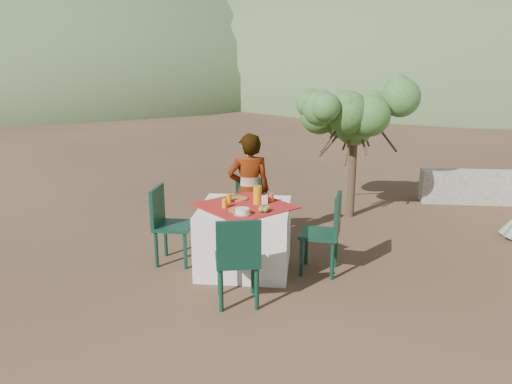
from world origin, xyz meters
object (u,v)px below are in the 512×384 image
chair_near (238,257)px  chair_left (167,221)px  chair_far (250,206)px  shrub_tree (358,121)px  person (249,191)px  table (245,237)px  juice_pitcher (257,195)px  chair_right (327,230)px

chair_near → chair_left: chair_left is taller
chair_left → chair_far: bearing=-42.8°
chair_far → shrub_tree: (1.49, 1.21, 1.01)m
chair_near → shrub_tree: size_ratio=0.50×
chair_left → person: 1.12m
shrub_tree → table: bearing=-123.4°
table → chair_far: (-0.05, 0.96, 0.08)m
person → juice_pitcher: 0.64m
table → person: bearing=92.6°
chair_left → shrub_tree: bearing=-46.7°
chair_near → chair_right: size_ratio=1.00×
chair_far → juice_pitcher: size_ratio=3.89×
chair_far → chair_near: size_ratio=0.89×
table → chair_far: size_ratio=1.57×
chair_far → chair_left: bearing=-143.2°
person → juice_pitcher: size_ratio=7.01×
chair_left → shrub_tree: shrub_tree is taller
table → chair_left: chair_left is taller
table → shrub_tree: (1.43, 2.17, 1.10)m
table → juice_pitcher: juice_pitcher is taller
shrub_tree → person: bearing=-134.4°
chair_near → shrub_tree: 3.54m
chair_near → shrub_tree: bearing=-126.5°
chair_left → chair_right: (1.87, -0.10, -0.00)m
chair_near → shrub_tree: (1.38, 3.12, 0.96)m
chair_left → chair_right: chair_left is taller
chair_far → chair_right: chair_right is taller
chair_far → chair_right: 1.41m
chair_left → chair_right: bearing=-91.5°
table → shrub_tree: 2.82m
chair_right → shrub_tree: shrub_tree is taller
chair_far → chair_near: chair_near is taller
chair_left → shrub_tree: size_ratio=0.50×
shrub_tree → chair_near: bearing=-113.8°
chair_far → table: bearing=-95.7°
chair_left → chair_near: bearing=-133.8°
table → chair_right: bearing=-2.4°
chair_far → chair_near: 1.91m
chair_left → chair_right: size_ratio=1.00×
chair_right → table: bearing=-84.0°
chair_near → juice_pitcher: size_ratio=4.37×
chair_right → chair_far: bearing=-126.8°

